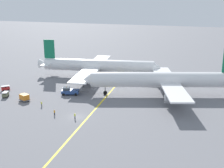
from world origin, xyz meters
TOP-DOWN VIEW (x-y plane):
  - ground_plane at (0.00, 0.00)m, footprint 600.00×600.00m
  - taxiway_stripe at (2.01, 10.00)m, footprint 12.53×119.45m
  - airliner_at_gate_left at (-11.40, 40.34)m, footprint 49.56×49.77m
  - airliner_being_pushed at (18.04, 26.97)m, footprint 50.24×40.57m
  - pushback_tug at (-11.12, 16.55)m, footprint 8.84×4.72m
  - gse_baggage_cart_near_cluster at (-29.27, 6.87)m, footprint 2.44×3.11m
  - gse_container_dolly_flat at (-21.15, 5.84)m, footprint 3.79×3.24m
  - gse_baggage_cart_trailing at (-33.97, 12.51)m, footprint 2.93×3.12m
  - ground_crew_ramp_agent_by_cones at (-13.34, 3.47)m, footprint 0.48×0.36m
  - ground_crew_wing_walker_right at (0.17, -1.42)m, footprint 0.36×0.36m
  - ground_crew_marshaller_foreground at (-6.21, -1.11)m, footprint 0.45×0.38m

SIDE VIEW (x-z plane):
  - ground_plane at x=0.00m, z-range 0.00..0.00m
  - taxiway_stripe at x=2.01m, z-range 0.00..0.01m
  - ground_crew_ramp_agent_by_cones at x=-13.34m, z-range 0.03..1.65m
  - ground_crew_marshaller_foreground at x=-6.21m, z-range 0.03..1.68m
  - gse_baggage_cart_near_cluster at x=-29.27m, z-range 0.01..1.72m
  - gse_baggage_cart_trailing at x=-33.97m, z-range 0.01..1.72m
  - ground_crew_wing_walker_right at x=0.17m, z-range 0.03..1.70m
  - pushback_tug at x=-11.12m, z-range -0.22..2.56m
  - gse_container_dolly_flat at x=-21.15m, z-range 0.10..2.25m
  - airliner_at_gate_left at x=-11.40m, z-range -2.67..12.23m
  - airliner_being_pushed at x=18.04m, z-range -2.88..13.06m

